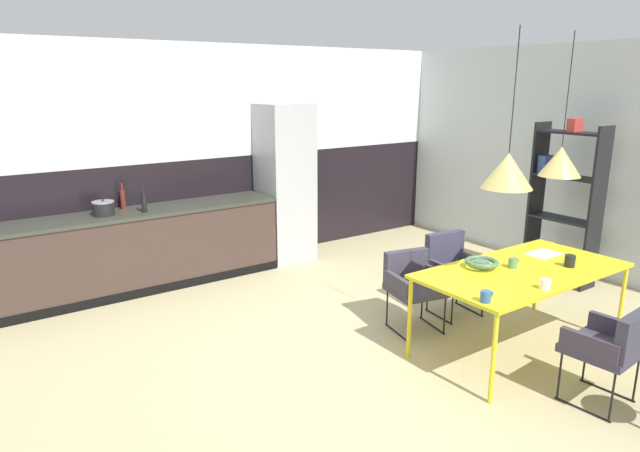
# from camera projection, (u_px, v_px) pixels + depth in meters

# --- Properties ---
(ground_plane) EXTENTS (9.03, 9.03, 0.00)m
(ground_plane) POSITION_uv_depth(u_px,v_px,m) (398.00, 356.00, 4.82)
(ground_plane) COLOR tan
(back_wall_splashback_dark) EXTENTS (6.94, 0.12, 1.38)m
(back_wall_splashback_dark) POSITION_uv_depth(u_px,v_px,m) (228.00, 209.00, 7.26)
(back_wall_splashback_dark) COLOR black
(back_wall_splashback_dark) RESTS_ON ground
(back_wall_panel_upper) EXTENTS (6.94, 0.12, 1.38)m
(back_wall_panel_upper) POSITION_uv_depth(u_px,v_px,m) (223.00, 101.00, 6.91)
(back_wall_panel_upper) COLOR silver
(back_wall_panel_upper) RESTS_ON back_wall_splashback_dark
(side_wall_right) EXTENTS (0.12, 6.70, 2.77)m
(side_wall_right) POSITION_uv_depth(u_px,v_px,m) (623.00, 165.00, 6.37)
(side_wall_right) COLOR silver
(side_wall_right) RESTS_ON ground
(kitchen_counter) EXTENTS (3.69, 0.63, 0.91)m
(kitchen_counter) POSITION_uv_depth(u_px,v_px,m) (121.00, 253.00, 6.21)
(kitchen_counter) COLOR #3E2E28
(kitchen_counter) RESTS_ON ground
(refrigerator_column) EXTENTS (0.62, 0.60, 2.04)m
(refrigerator_column) POSITION_uv_depth(u_px,v_px,m) (285.00, 183.00, 7.26)
(refrigerator_column) COLOR #ADAFB2
(refrigerator_column) RESTS_ON ground
(dining_table) EXTENTS (1.88, 0.95, 0.75)m
(dining_table) POSITION_uv_depth(u_px,v_px,m) (523.00, 273.00, 4.79)
(dining_table) COLOR yellow
(dining_table) RESTS_ON ground
(armchair_facing_counter) EXTENTS (0.54, 0.52, 0.82)m
(armchair_facing_counter) POSITION_uv_depth(u_px,v_px,m) (451.00, 264.00, 5.65)
(armchair_facing_counter) COLOR #373443
(armchair_facing_counter) RESTS_ON ground
(armchair_head_of_table) EXTENTS (0.52, 0.51, 0.77)m
(armchair_head_of_table) POSITION_uv_depth(u_px,v_px,m) (614.00, 342.00, 3.97)
(armchair_head_of_table) COLOR #373443
(armchair_head_of_table) RESTS_ON ground
(armchair_by_stool) EXTENTS (0.57, 0.56, 0.74)m
(armchair_by_stool) POSITION_uv_depth(u_px,v_px,m) (413.00, 279.00, 5.28)
(armchair_by_stool) COLOR #373443
(armchair_by_stool) RESTS_ON ground
(fruit_bowl) EXTENTS (0.29, 0.29, 0.08)m
(fruit_bowl) POSITION_uv_depth(u_px,v_px,m) (482.00, 263.00, 4.79)
(fruit_bowl) COLOR #4C704C
(fruit_bowl) RESTS_ON dining_table
(open_book) EXTENTS (0.30, 0.22, 0.02)m
(open_book) POSITION_uv_depth(u_px,v_px,m) (544.00, 254.00, 5.18)
(open_book) COLOR white
(open_book) RESTS_ON dining_table
(mug_short_terracotta) EXTENTS (0.12, 0.08, 0.09)m
(mug_short_terracotta) POSITION_uv_depth(u_px,v_px,m) (513.00, 263.00, 4.80)
(mug_short_terracotta) COLOR #5B8456
(mug_short_terracotta) RESTS_ON dining_table
(mug_tall_blue) EXTENTS (0.12, 0.08, 0.08)m
(mug_tall_blue) POSITION_uv_depth(u_px,v_px,m) (546.00, 284.00, 4.31)
(mug_tall_blue) COLOR white
(mug_tall_blue) RESTS_ON dining_table
(mug_glass_clear) EXTENTS (0.14, 0.09, 0.10)m
(mug_glass_clear) POSITION_uv_depth(u_px,v_px,m) (570.00, 261.00, 4.83)
(mug_glass_clear) COLOR black
(mug_glass_clear) RESTS_ON dining_table
(mug_wide_latte) EXTENTS (0.12, 0.08, 0.09)m
(mug_wide_latte) POSITION_uv_depth(u_px,v_px,m) (486.00, 296.00, 4.06)
(mug_wide_latte) COLOR #335B93
(mug_wide_latte) RESTS_ON dining_table
(cooking_pot) EXTENTS (0.23, 0.23, 0.18)m
(cooking_pot) POSITION_uv_depth(u_px,v_px,m) (103.00, 208.00, 5.98)
(cooking_pot) COLOR black
(cooking_pot) RESTS_ON kitchen_counter
(bottle_spice_small) EXTENTS (0.06, 0.06, 0.30)m
(bottle_spice_small) POSITION_uv_depth(u_px,v_px,m) (123.00, 199.00, 6.27)
(bottle_spice_small) COLOR maroon
(bottle_spice_small) RESTS_ON kitchen_counter
(bottle_oil_tall) EXTENTS (0.06, 0.06, 0.30)m
(bottle_oil_tall) POSITION_uv_depth(u_px,v_px,m) (144.00, 202.00, 6.11)
(bottle_oil_tall) COLOR black
(bottle_oil_tall) RESTS_ON kitchen_counter
(open_shelf_unit) EXTENTS (0.30, 0.79, 1.91)m
(open_shelf_unit) POSITION_uv_depth(u_px,v_px,m) (564.00, 199.00, 6.45)
(open_shelf_unit) COLOR black
(open_shelf_unit) RESTS_ON ground
(pendant_lamp_over_table_near) EXTENTS (0.40, 0.40, 1.21)m
(pendant_lamp_over_table_near) POSITION_uv_depth(u_px,v_px,m) (508.00, 171.00, 4.32)
(pendant_lamp_over_table_near) COLOR black
(pendant_lamp_over_table_far) EXTENTS (0.35, 0.35, 1.19)m
(pendant_lamp_over_table_far) POSITION_uv_depth(u_px,v_px,m) (561.00, 161.00, 4.76)
(pendant_lamp_over_table_far) COLOR black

